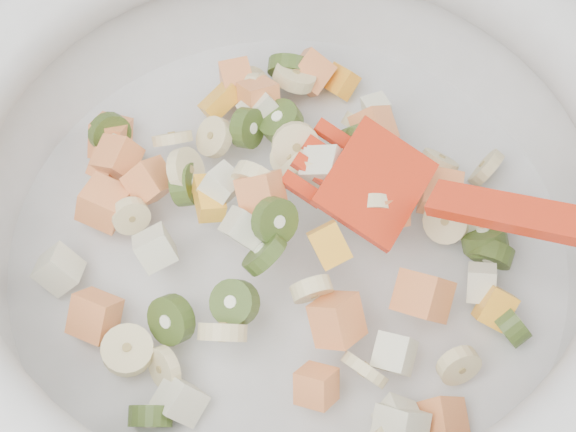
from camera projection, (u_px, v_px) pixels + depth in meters
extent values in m
cylinder|color=#BABAB8|center=(288.00, 252.00, 0.53)|extent=(0.34, 0.34, 0.02)
torus|color=#BABAB8|center=(288.00, 175.00, 0.46)|extent=(0.42, 0.42, 0.05)
cylinder|color=#CFB78A|center=(371.00, 208.00, 0.48)|extent=(0.03, 0.02, 0.03)
cylinder|color=#CFB78A|center=(316.00, 166.00, 0.49)|extent=(0.03, 0.03, 0.02)
cylinder|color=#CFB78A|center=(459.00, 366.00, 0.46)|extent=(0.03, 0.02, 0.03)
cylinder|color=#CFB78A|center=(290.00, 158.00, 0.50)|extent=(0.03, 0.03, 0.02)
cylinder|color=#CFB78A|center=(164.00, 368.00, 0.46)|extent=(0.02, 0.03, 0.03)
cylinder|color=#CFB78A|center=(447.00, 221.00, 0.50)|extent=(0.03, 0.03, 0.03)
cylinder|color=#CFB78A|center=(486.00, 168.00, 0.54)|extent=(0.03, 0.03, 0.04)
cylinder|color=#CFB78A|center=(294.00, 77.00, 0.56)|extent=(0.03, 0.03, 0.02)
cylinder|color=#CFB78A|center=(296.00, 146.00, 0.50)|extent=(0.03, 0.03, 0.03)
cylinder|color=#CFB78A|center=(131.00, 216.00, 0.50)|extent=(0.03, 0.01, 0.03)
cylinder|color=#CFB78A|center=(255.00, 180.00, 0.48)|extent=(0.03, 0.03, 0.04)
cylinder|color=#CFB78A|center=(252.00, 84.00, 0.57)|extent=(0.03, 0.03, 0.02)
cylinder|color=#CFB78A|center=(500.00, 207.00, 0.52)|extent=(0.03, 0.03, 0.03)
cylinder|color=#CFB78A|center=(122.00, 147.00, 0.54)|extent=(0.03, 0.02, 0.03)
cylinder|color=#CFB78A|center=(223.00, 332.00, 0.45)|extent=(0.04, 0.02, 0.04)
cylinder|color=#CFB78A|center=(360.00, 126.00, 0.54)|extent=(0.03, 0.03, 0.02)
cylinder|color=#CFB78A|center=(312.00, 289.00, 0.46)|extent=(0.03, 0.02, 0.03)
cylinder|color=#CFB78A|center=(440.00, 161.00, 0.53)|extent=(0.03, 0.03, 0.02)
cylinder|color=#CFB78A|center=(172.00, 138.00, 0.53)|extent=(0.03, 0.03, 0.03)
cylinder|color=#CFB78A|center=(127.00, 350.00, 0.46)|extent=(0.04, 0.04, 0.01)
cylinder|color=#CFB78A|center=(257.00, 92.00, 0.55)|extent=(0.02, 0.03, 0.03)
cylinder|color=#CFB78A|center=(214.00, 137.00, 0.53)|extent=(0.03, 0.04, 0.03)
cylinder|color=#CFB78A|center=(186.00, 171.00, 0.50)|extent=(0.03, 0.04, 0.03)
cylinder|color=#CFB78A|center=(364.00, 370.00, 0.45)|extent=(0.03, 0.03, 0.03)
cube|color=#DD6545|center=(337.00, 320.00, 0.46)|extent=(0.03, 0.04, 0.04)
cube|color=#DD6545|center=(261.00, 193.00, 0.47)|extent=(0.03, 0.03, 0.03)
cube|color=#DD6545|center=(441.00, 419.00, 0.45)|extent=(0.03, 0.02, 0.03)
cube|color=#DD6545|center=(378.00, 177.00, 0.49)|extent=(0.03, 0.03, 0.02)
cube|color=#DD6545|center=(374.00, 127.00, 0.52)|extent=(0.03, 0.03, 0.03)
cube|color=#DD6545|center=(440.00, 192.00, 0.51)|extent=(0.03, 0.03, 0.03)
cube|color=#DD6545|center=(107.00, 165.00, 0.53)|extent=(0.03, 0.03, 0.02)
cube|color=#DD6545|center=(485.00, 216.00, 0.51)|extent=(0.03, 0.03, 0.03)
cube|color=#DD6545|center=(316.00, 386.00, 0.45)|extent=(0.03, 0.03, 0.03)
cube|color=#DD6545|center=(149.00, 181.00, 0.51)|extent=(0.03, 0.03, 0.03)
cube|color=#DD6545|center=(237.00, 82.00, 0.56)|extent=(0.02, 0.02, 0.02)
cube|color=#DD6545|center=(423.00, 296.00, 0.47)|extent=(0.04, 0.03, 0.04)
cube|color=#DD6545|center=(117.00, 157.00, 0.52)|extent=(0.03, 0.03, 0.03)
cube|color=#DD6545|center=(311.00, 72.00, 0.57)|extent=(0.03, 0.04, 0.03)
cube|color=#DD6545|center=(386.00, 210.00, 0.49)|extent=(0.03, 0.03, 0.03)
cube|color=#DD6545|center=(95.00, 316.00, 0.47)|extent=(0.03, 0.04, 0.03)
cube|color=#DD6545|center=(111.00, 138.00, 0.55)|extent=(0.03, 0.04, 0.03)
cube|color=#DD6545|center=(259.00, 98.00, 0.54)|extent=(0.03, 0.03, 0.03)
cube|color=#DD6545|center=(104.00, 203.00, 0.51)|extent=(0.04, 0.03, 0.03)
cylinder|color=olive|center=(491.00, 254.00, 0.50)|extent=(0.03, 0.03, 0.03)
cylinder|color=olive|center=(171.00, 320.00, 0.47)|extent=(0.03, 0.04, 0.04)
cylinder|color=olive|center=(275.00, 221.00, 0.46)|extent=(0.03, 0.03, 0.03)
cylinder|color=olive|center=(289.00, 68.00, 0.57)|extent=(0.04, 0.03, 0.03)
cylinder|color=olive|center=(110.00, 133.00, 0.54)|extent=(0.04, 0.02, 0.04)
cylinder|color=olive|center=(150.00, 416.00, 0.45)|extent=(0.03, 0.02, 0.03)
cylinder|color=olive|center=(235.00, 303.00, 0.46)|extent=(0.04, 0.03, 0.02)
cylinder|color=olive|center=(186.00, 185.00, 0.50)|extent=(0.02, 0.03, 0.03)
cylinder|color=olive|center=(264.00, 254.00, 0.46)|extent=(0.03, 0.03, 0.03)
cylinder|color=olive|center=(349.00, 139.00, 0.52)|extent=(0.03, 0.03, 0.03)
cylinder|color=olive|center=(281.00, 121.00, 0.53)|extent=(0.03, 0.03, 0.02)
cylinder|color=olive|center=(484.00, 239.00, 0.50)|extent=(0.04, 0.04, 0.03)
cylinder|color=olive|center=(364.00, 142.00, 0.51)|extent=(0.03, 0.02, 0.03)
cylinder|color=olive|center=(247.00, 128.00, 0.53)|extent=(0.02, 0.03, 0.03)
cylinder|color=olive|center=(510.00, 326.00, 0.48)|extent=(0.02, 0.03, 0.03)
cube|color=beige|center=(155.00, 248.00, 0.48)|extent=(0.02, 0.03, 0.03)
cube|color=beige|center=(377.00, 113.00, 0.54)|extent=(0.02, 0.02, 0.02)
cube|color=beige|center=(464.00, 221.00, 0.51)|extent=(0.02, 0.02, 0.02)
cube|color=beige|center=(397.00, 418.00, 0.45)|extent=(0.02, 0.02, 0.03)
cube|color=beige|center=(180.00, 400.00, 0.45)|extent=(0.03, 0.03, 0.03)
cube|color=beige|center=(400.00, 429.00, 0.44)|extent=(0.03, 0.03, 0.04)
cube|color=beige|center=(261.00, 110.00, 0.54)|extent=(0.03, 0.03, 0.03)
cube|color=beige|center=(59.00, 269.00, 0.49)|extent=(0.03, 0.03, 0.03)
cube|color=beige|center=(348.00, 158.00, 0.51)|extent=(0.03, 0.03, 0.03)
cube|color=beige|center=(244.00, 228.00, 0.47)|extent=(0.03, 0.03, 0.03)
cube|color=beige|center=(395.00, 354.00, 0.45)|extent=(0.03, 0.03, 0.03)
cube|color=beige|center=(482.00, 283.00, 0.48)|extent=(0.02, 0.03, 0.03)
cube|color=beige|center=(222.00, 185.00, 0.48)|extent=(0.03, 0.02, 0.03)
cube|color=beige|center=(326.00, 168.00, 0.49)|extent=(0.03, 0.03, 0.03)
cube|color=yellow|center=(220.00, 101.00, 0.55)|extent=(0.03, 0.03, 0.02)
cube|color=yellow|center=(341.00, 82.00, 0.57)|extent=(0.03, 0.03, 0.03)
cube|color=yellow|center=(495.00, 307.00, 0.48)|extent=(0.03, 0.03, 0.03)
cube|color=yellow|center=(329.00, 245.00, 0.46)|extent=(0.02, 0.03, 0.03)
cube|color=yellow|center=(209.00, 198.00, 0.49)|extent=(0.02, 0.03, 0.02)
cube|color=red|center=(376.00, 183.00, 0.48)|extent=(0.08, 0.08, 0.03)
cube|color=red|center=(335.00, 137.00, 0.50)|extent=(0.02, 0.02, 0.01)
cube|color=red|center=(325.00, 154.00, 0.49)|extent=(0.02, 0.02, 0.01)
cube|color=red|center=(314.00, 171.00, 0.49)|extent=(0.02, 0.02, 0.01)
cube|color=red|center=(302.00, 189.00, 0.48)|extent=(0.02, 0.02, 0.01)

